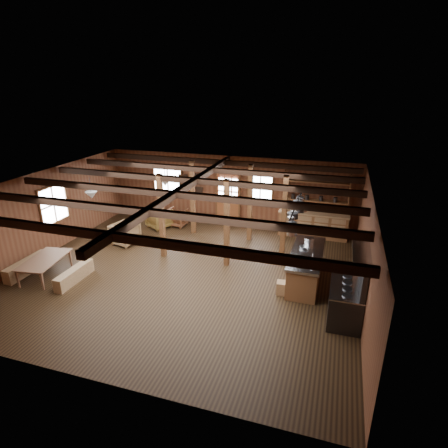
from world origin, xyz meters
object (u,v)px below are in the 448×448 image
Objects in this scene: armchair_a at (177,217)px; armchair_c at (125,234)px; kitchen_island at (306,267)px; commercial_range at (348,296)px; dining_table at (47,268)px; armchair_b at (159,218)px.

armchair_a is 2.45m from armchair_c.
kitchen_island is 6.50m from armchair_c.
kitchen_island is 1.93m from commercial_range.
dining_table is at bearing -164.23° from kitchen_island.
armchair_b is at bearing -25.17° from dining_table.
kitchen_island is 6.56m from armchair_b.
kitchen_island is at bearing -175.12° from armchair_c.
commercial_range is at bearing 149.38° from armchair_a.
kitchen_island is at bearing 126.88° from commercial_range.
dining_table is at bearing 102.03° from armchair_b.
armchair_b is (-7.16, 4.20, -0.23)m from commercial_range.
commercial_range is at bearing 174.90° from armchair_c.
kitchen_island is 3.30× the size of armchair_a.
commercial_range is at bearing 178.26° from armchair_b.
commercial_range reaches higher than dining_table.
dining_table is 5.44m from armchair_a.
armchair_c is (-1.04, -2.22, 0.04)m from armchair_a.
commercial_range is 8.57m from dining_table.
armchair_c is (0.95, 2.84, 0.10)m from dining_table.
kitchen_island is 6.21m from armchair_a.
dining_table is 4.87m from armchair_b.
armchair_c is (-0.44, -1.83, -0.00)m from armchair_b.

